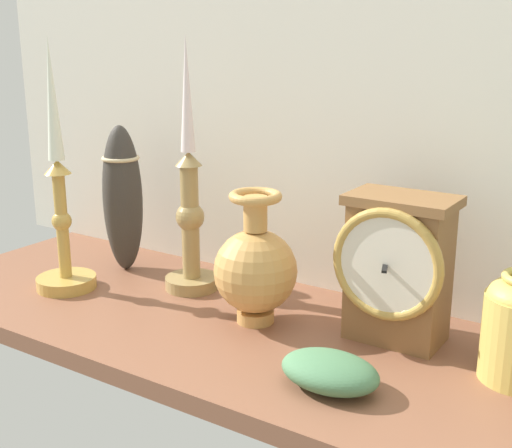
{
  "coord_description": "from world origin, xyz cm",
  "views": [
    {
      "loc": [
        48.55,
        -68.48,
        36.99
      ],
      "look_at": [
        3.67,
        0.0,
        14.0
      ],
      "focal_mm": 48.23,
      "sensor_mm": 36.0,
      "label": 1
    }
  ],
  "objects_px": {
    "candlestick_tall_center": "(190,211)",
    "tall_ceramic_vase": "(123,198)",
    "mantel_clock": "(397,267)",
    "brass_vase_bulbous": "(255,268)",
    "candlestick_tall_left": "(61,210)"
  },
  "relations": [
    {
      "from": "brass_vase_bulbous",
      "to": "tall_ceramic_vase",
      "type": "relative_size",
      "value": 0.76
    },
    {
      "from": "candlestick_tall_center",
      "to": "brass_vase_bulbous",
      "type": "bearing_deg",
      "value": -18.95
    },
    {
      "from": "mantel_clock",
      "to": "tall_ceramic_vase",
      "type": "distance_m",
      "value": 0.46
    },
    {
      "from": "candlestick_tall_left",
      "to": "tall_ceramic_vase",
      "type": "xyz_separation_m",
      "value": [
        0.01,
        0.11,
        -0.0
      ]
    },
    {
      "from": "brass_vase_bulbous",
      "to": "candlestick_tall_center",
      "type": "bearing_deg",
      "value": 161.05
    },
    {
      "from": "mantel_clock",
      "to": "brass_vase_bulbous",
      "type": "height_order",
      "value": "mantel_clock"
    },
    {
      "from": "candlestick_tall_left",
      "to": "candlestick_tall_center",
      "type": "height_order",
      "value": "candlestick_tall_center"
    },
    {
      "from": "mantel_clock",
      "to": "candlestick_tall_left",
      "type": "height_order",
      "value": "candlestick_tall_left"
    },
    {
      "from": "candlestick_tall_left",
      "to": "brass_vase_bulbous",
      "type": "height_order",
      "value": "candlestick_tall_left"
    },
    {
      "from": "candlestick_tall_center",
      "to": "tall_ceramic_vase",
      "type": "xyz_separation_m",
      "value": [
        -0.14,
        0.01,
        -0.0
      ]
    },
    {
      "from": "candlestick_tall_left",
      "to": "tall_ceramic_vase",
      "type": "height_order",
      "value": "candlestick_tall_left"
    },
    {
      "from": "brass_vase_bulbous",
      "to": "mantel_clock",
      "type": "bearing_deg",
      "value": 14.95
    },
    {
      "from": "mantel_clock",
      "to": "candlestick_tall_center",
      "type": "relative_size",
      "value": 0.5
    },
    {
      "from": "brass_vase_bulbous",
      "to": "tall_ceramic_vase",
      "type": "xyz_separation_m",
      "value": [
        -0.29,
        0.06,
        0.04
      ]
    },
    {
      "from": "candlestick_tall_center",
      "to": "brass_vase_bulbous",
      "type": "distance_m",
      "value": 0.16
    }
  ]
}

